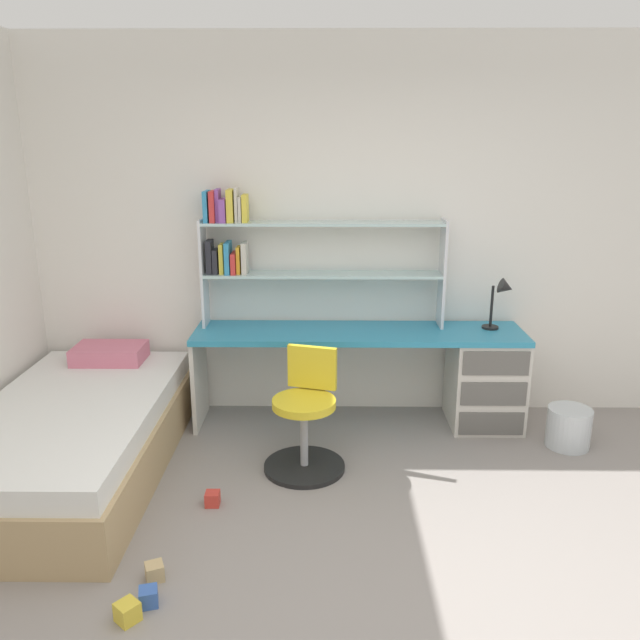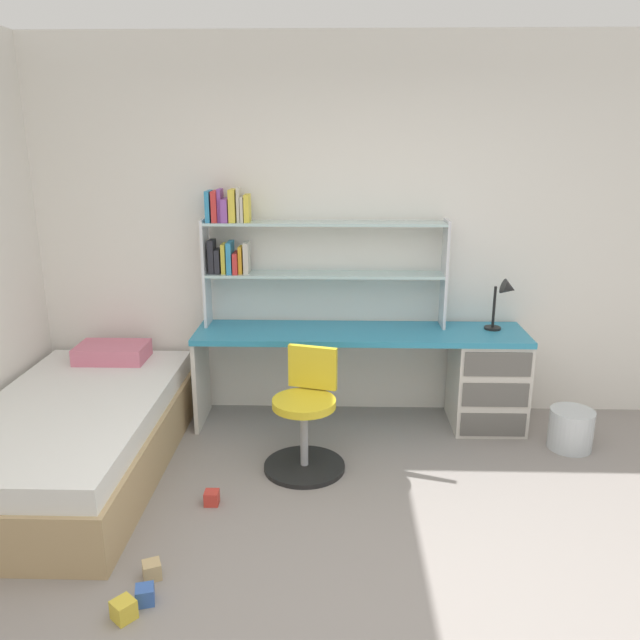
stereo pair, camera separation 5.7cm
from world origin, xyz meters
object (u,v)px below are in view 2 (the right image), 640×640
toy_block_blue_1 (145,595)px  bed_platform (75,436)px  toy_block_red_3 (212,498)px  desk (448,371)px  bookshelf_hutch (285,246)px  swivel_chair (306,424)px  toy_block_yellow_2 (124,610)px  waste_bin (571,429)px  toy_block_natural_0 (152,570)px  desk_lamp (505,296)px

toy_block_blue_1 → bed_platform: bearing=123.3°
bed_platform → toy_block_red_3: (0.93, -0.37, -0.20)m
desk → toy_block_red_3: size_ratio=28.99×
bookshelf_hutch → swivel_chair: (0.18, -0.81, -1.00)m
bed_platform → toy_block_yellow_2: 1.49m
desk → toy_block_red_3: desk is taller
waste_bin → toy_block_blue_1: bearing=-147.4°
desk → toy_block_yellow_2: size_ratio=25.96×
bookshelf_hutch → toy_block_yellow_2: bearing=-104.2°
swivel_chair → toy_block_natural_0: swivel_chair is taller
swivel_chair → waste_bin: (1.79, 0.31, -0.16)m
toy_block_yellow_2 → toy_block_red_3: toy_block_yellow_2 is taller
desk_lamp → swivel_chair: 1.69m
bookshelf_hutch → bed_platform: bearing=-144.8°
swivel_chair → waste_bin: swivel_chair is taller
desk_lamp → bed_platform: desk_lamp is taller
waste_bin → toy_block_natural_0: bearing=-150.5°
toy_block_red_3 → swivel_chair: bearing=40.9°
bed_platform → toy_block_natural_0: bearing=-53.1°
desk → waste_bin: size_ratio=8.02×
swivel_chair → toy_block_blue_1: swivel_chair is taller
desk → toy_block_yellow_2: desk is taller
swivel_chair → toy_block_yellow_2: (-0.74, -1.37, -0.26)m
desk_lamp → toy_block_red_3: (-1.90, -1.16, -0.93)m
swivel_chair → bed_platform: swivel_chair is taller
toy_block_natural_0 → toy_block_yellow_2: (-0.05, -0.27, 0.00)m
swivel_chair → toy_block_blue_1: (-0.67, -1.27, -0.26)m
bed_platform → waste_bin: size_ratio=6.98×
desk_lamp → waste_bin: 1.01m
toy_block_yellow_2 → waste_bin: bearing=33.5°
desk_lamp → toy_block_natural_0: bearing=-139.0°
desk → toy_block_red_3: bearing=-143.8°
bookshelf_hutch → swivel_chair: bearing=-77.3°
waste_bin → desk: bearing=155.3°
toy_block_natural_0 → toy_block_red_3: bearing=75.6°
desk_lamp → bed_platform: 3.03m
desk → toy_block_natural_0: bearing=-133.9°
toy_block_red_3 → waste_bin: bearing=18.2°
toy_block_red_3 → bookshelf_hutch: bearing=75.0°
bed_platform → waste_bin: bearing=6.8°
desk → toy_block_red_3: 1.93m
bed_platform → desk_lamp: bearing=15.5°
bed_platform → toy_block_natural_0: size_ratio=24.57×
swivel_chair → waste_bin: 1.82m
toy_block_yellow_2 → bookshelf_hutch: bearing=75.8°
desk → swivel_chair: 1.21m
swivel_chair → toy_block_yellow_2: bearing=-118.3°
swivel_chair → toy_block_yellow_2: swivel_chair is taller
waste_bin → toy_block_natural_0: waste_bin is taller
bookshelf_hutch → bed_platform: size_ratio=0.85×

